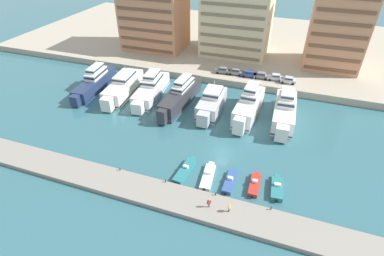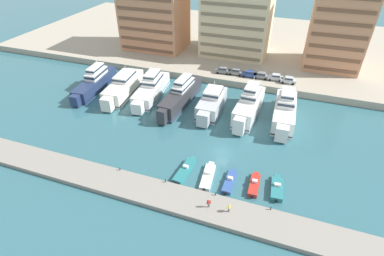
# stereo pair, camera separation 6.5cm
# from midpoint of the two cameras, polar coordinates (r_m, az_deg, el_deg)

# --- Properties ---
(ground_plane) EXTENTS (400.00, 400.00, 0.00)m
(ground_plane) POSITION_cam_midpoint_polar(r_m,az_deg,el_deg) (60.08, 5.81, -4.66)
(ground_plane) COLOR #336670
(quay_promenade) EXTENTS (180.00, 70.00, 1.85)m
(quay_promenade) POSITION_cam_midpoint_polar(r_m,az_deg,el_deg) (115.39, 14.15, 15.12)
(quay_promenade) COLOR #ADA38E
(quay_promenade) RESTS_ON ground
(pier_dock) EXTENTS (120.00, 5.82, 0.82)m
(pier_dock) POSITION_cam_midpoint_polar(r_m,az_deg,el_deg) (49.61, 1.39, -14.55)
(pier_dock) COLOR gray
(pier_dock) RESTS_ON ground
(yacht_navy_far_left) EXTENTS (5.48, 20.40, 7.88)m
(yacht_navy_far_left) POSITION_cam_midpoint_polar(r_m,az_deg,el_deg) (85.72, -17.98, 8.41)
(yacht_navy_far_left) COLOR navy
(yacht_navy_far_left) RESTS_ON ground
(yacht_ivory_left) EXTENTS (6.16, 19.32, 7.07)m
(yacht_ivory_left) POSITION_cam_midpoint_polar(r_m,az_deg,el_deg) (80.92, -12.95, 7.65)
(yacht_ivory_left) COLOR silver
(yacht_ivory_left) RESTS_ON ground
(yacht_white_mid_left) EXTENTS (6.36, 19.70, 7.85)m
(yacht_white_mid_left) POSITION_cam_midpoint_polar(r_m,az_deg,el_deg) (78.86, -7.76, 7.51)
(yacht_white_mid_left) COLOR white
(yacht_white_mid_left) RESTS_ON ground
(yacht_charcoal_center_left) EXTENTS (4.82, 21.09, 8.33)m
(yacht_charcoal_center_left) POSITION_cam_midpoint_polar(r_m,az_deg,el_deg) (74.31, -2.09, 6.26)
(yacht_charcoal_center_left) COLOR #333338
(yacht_charcoal_center_left) RESTS_ON ground
(yacht_silver_center) EXTENTS (5.04, 15.44, 7.06)m
(yacht_silver_center) POSITION_cam_midpoint_polar(r_m,az_deg,el_deg) (71.66, 3.75, 4.74)
(yacht_silver_center) COLOR silver
(yacht_silver_center) RESTS_ON ground
(yacht_white_center_right) EXTENTS (5.23, 17.96, 9.13)m
(yacht_white_center_right) POSITION_cam_midpoint_polar(r_m,az_deg,el_deg) (70.66, 10.80, 4.25)
(yacht_white_center_right) COLOR white
(yacht_white_center_right) RESTS_ON ground
(yacht_white_mid_right) EXTENTS (5.17, 18.38, 8.64)m
(yacht_white_mid_right) POSITION_cam_midpoint_polar(r_m,az_deg,el_deg) (71.13, 17.27, 3.20)
(yacht_white_mid_right) COLOR white
(yacht_white_mid_right) RESTS_ON ground
(motorboat_teal_far_left) EXTENTS (2.35, 7.70, 1.34)m
(motorboat_teal_far_left) POSITION_cam_midpoint_polar(r_m,az_deg,el_deg) (55.22, -1.31, -8.05)
(motorboat_teal_far_left) COLOR teal
(motorboat_teal_far_left) RESTS_ON ground
(motorboat_white_left) EXTENTS (2.49, 7.43, 1.14)m
(motorboat_white_left) POSITION_cam_midpoint_polar(r_m,az_deg,el_deg) (54.29, 3.08, -9.16)
(motorboat_white_left) COLOR white
(motorboat_white_left) RESTS_ON ground
(motorboat_blue_mid_left) EXTENTS (1.65, 6.37, 1.19)m
(motorboat_blue_mid_left) POSITION_cam_midpoint_polar(r_m,az_deg,el_deg) (53.70, 7.22, -10.08)
(motorboat_blue_mid_left) COLOR #33569E
(motorboat_blue_mid_left) RESTS_ON ground
(motorboat_red_center_left) EXTENTS (1.75, 6.09, 1.37)m
(motorboat_red_center_left) POSITION_cam_midpoint_polar(r_m,az_deg,el_deg) (53.74, 11.81, -10.53)
(motorboat_red_center_left) COLOR red
(motorboat_red_center_left) RESTS_ON ground
(motorboat_teal_center) EXTENTS (2.38, 6.29, 1.34)m
(motorboat_teal_center) POSITION_cam_midpoint_polar(r_m,az_deg,el_deg) (54.04, 15.88, -10.96)
(motorboat_teal_center) COLOR teal
(motorboat_teal_center) RESTS_ON ground
(car_grey_far_left) EXTENTS (4.20, 2.12, 1.80)m
(car_grey_far_left) POSITION_cam_midpoint_polar(r_m,az_deg,el_deg) (87.37, 5.95, 10.93)
(car_grey_far_left) COLOR slate
(car_grey_far_left) RESTS_ON quay_promenade
(car_grey_left) EXTENTS (4.15, 2.02, 1.80)m
(car_grey_left) POSITION_cam_midpoint_polar(r_m,az_deg,el_deg) (86.91, 8.37, 10.61)
(car_grey_left) COLOR slate
(car_grey_left) RESTS_ON quay_promenade
(car_blue_mid_left) EXTENTS (4.15, 2.03, 1.80)m
(car_blue_mid_left) POSITION_cam_midpoint_polar(r_m,az_deg,el_deg) (86.17, 10.92, 10.12)
(car_blue_mid_left) COLOR #28428E
(car_blue_mid_left) RESTS_ON quay_promenade
(car_grey_center_left) EXTENTS (4.17, 2.06, 1.80)m
(car_grey_center_left) POSITION_cam_midpoint_polar(r_m,az_deg,el_deg) (85.95, 13.06, 9.78)
(car_grey_center_left) COLOR slate
(car_grey_center_left) RESTS_ON quay_promenade
(car_silver_center) EXTENTS (4.23, 2.21, 1.80)m
(car_silver_center) POSITION_cam_midpoint_polar(r_m,az_deg,el_deg) (85.83, 15.65, 9.34)
(car_silver_center) COLOR #B7BCC1
(car_silver_center) RESTS_ON quay_promenade
(car_silver_center_right) EXTENTS (4.15, 2.03, 1.80)m
(car_silver_center_right) POSITION_cam_midpoint_polar(r_m,az_deg,el_deg) (85.18, 17.94, 8.72)
(car_silver_center_right) COLOR #B7BCC1
(car_silver_center_right) RESTS_ON quay_promenade
(apartment_block_far_left) EXTENTS (20.13, 14.72, 23.97)m
(apartment_block_far_left) POSITION_cam_midpoint_polar(r_m,az_deg,el_deg) (104.95, -7.14, 20.79)
(apartment_block_far_left) COLOR tan
(apartment_block_far_left) RESTS_ON quay_promenade
(apartment_block_left) EXTENTS (20.78, 16.79, 26.49)m
(apartment_block_left) POSITION_cam_midpoint_polar(r_m,az_deg,el_deg) (100.03, 8.79, 20.70)
(apartment_block_left) COLOR beige
(apartment_block_left) RESTS_ON quay_promenade
(apartment_block_mid_left) EXTENTS (15.44, 14.93, 27.62)m
(apartment_block_mid_left) POSITION_cam_midpoint_polar(r_m,az_deg,el_deg) (97.54, 26.35, 17.69)
(apartment_block_mid_left) COLOR tan
(apartment_block_mid_left) RESTS_ON quay_promenade
(pedestrian_near_edge) EXTENTS (0.57, 0.46, 1.73)m
(pedestrian_near_edge) POSITION_cam_midpoint_polar(r_m,az_deg,el_deg) (48.17, 3.25, -14.00)
(pedestrian_near_edge) COLOR #4C515B
(pedestrian_near_edge) RESTS_ON pier_dock
(pedestrian_mid_deck) EXTENTS (0.34, 0.59, 1.60)m
(pedestrian_mid_deck) POSITION_cam_midpoint_polar(r_m,az_deg,el_deg) (47.92, 7.12, -14.78)
(pedestrian_mid_deck) COLOR #282D3D
(pedestrian_mid_deck) RESTS_ON pier_dock
(bollard_west) EXTENTS (0.20, 0.20, 0.61)m
(bollard_west) POSITION_cam_midpoint_polar(r_m,az_deg,el_deg) (56.05, -13.54, -7.55)
(bollard_west) COLOR #2D2D33
(bollard_west) RESTS_ON pier_dock
(bollard_west_mid) EXTENTS (0.20, 0.20, 0.61)m
(bollard_west_mid) POSITION_cam_midpoint_polar(r_m,az_deg,el_deg) (52.55, -5.05, -9.95)
(bollard_west_mid) COLOR #2D2D33
(bollard_west_mid) RESTS_ON pier_dock
(bollard_east_mid) EXTENTS (0.20, 0.20, 0.61)m
(bollard_east_mid) POSITION_cam_midpoint_polar(r_m,az_deg,el_deg) (50.43, 4.54, -12.37)
(bollard_east_mid) COLOR #2D2D33
(bollard_east_mid) RESTS_ON pier_dock
(bollard_east) EXTENTS (0.20, 0.20, 0.61)m
(bollard_east) POSITION_cam_midpoint_polar(r_m,az_deg,el_deg) (49.85, 14.83, -14.54)
(bollard_east) COLOR #2D2D33
(bollard_east) RESTS_ON pier_dock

